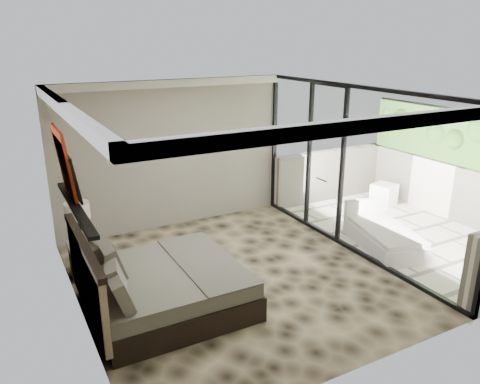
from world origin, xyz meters
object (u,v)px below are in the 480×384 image
bed (159,286)px  nightstand (87,259)px  ottoman (384,194)px  lounger (383,235)px  table_lamp (78,218)px

bed → nightstand: bearing=114.5°
bed → ottoman: bearing=16.4°
lounger → table_lamp: bearing=179.0°
nightstand → lounger: (4.80, -1.40, -0.05)m
table_lamp → lounger: table_lamp is taller
ottoman → bed: bearing=-163.6°
bed → table_lamp: size_ratio=3.07×
lounger → ottoman: bearing=60.1°
nightstand → bed: bearing=-87.1°
bed → lounger: size_ratio=1.16×
table_lamp → ottoman: size_ratio=1.46×
nightstand → lounger: lounger is taller
table_lamp → lounger: 5.11m
ottoman → lounger: lounger is taller
bed → nightstand: (-0.67, 1.47, -0.09)m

